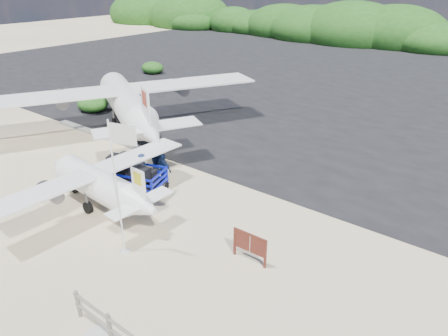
% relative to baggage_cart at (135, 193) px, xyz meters
% --- Properties ---
extents(ground, '(160.00, 160.00, 0.00)m').
position_rel_baggage_cart_xyz_m(ground, '(1.55, -1.24, 0.00)').
color(ground, beige).
extents(asphalt_apron, '(90.00, 50.00, 0.04)m').
position_rel_baggage_cart_xyz_m(asphalt_apron, '(1.55, 28.76, 0.00)').
color(asphalt_apron, '#B2B2B2').
rests_on(asphalt_apron, ground).
extents(lagoon, '(9.00, 7.00, 0.40)m').
position_rel_baggage_cart_xyz_m(lagoon, '(-7.45, 0.26, 0.00)').
color(lagoon, '#B2B2B2').
rests_on(lagoon, ground).
extents(vegetation_band, '(124.00, 8.00, 4.40)m').
position_rel_baggage_cart_xyz_m(vegetation_band, '(1.55, 53.76, 0.00)').
color(vegetation_band, '#B2B2B2').
rests_on(vegetation_band, ground).
extents(baggage_cart, '(3.53, 2.63, 1.57)m').
position_rel_baggage_cart_xyz_m(baggage_cart, '(0.00, 0.00, 0.00)').
color(baggage_cart, '#0D19C5').
rests_on(baggage_cart, ground).
extents(flagpole, '(1.14, 0.69, 5.29)m').
position_rel_baggage_cart_xyz_m(flagpole, '(3.13, -3.27, 0.00)').
color(flagpole, white).
rests_on(flagpole, ground).
extents(signboard, '(1.50, 0.17, 1.23)m').
position_rel_baggage_cart_xyz_m(signboard, '(7.22, -0.87, 0.00)').
color(signboard, '#592419').
rests_on(signboard, ground).
extents(crew_a, '(0.78, 0.59, 1.95)m').
position_rel_baggage_cart_xyz_m(crew_a, '(0.12, 0.53, 0.97)').
color(crew_a, '#122144').
rests_on(crew_a, ground).
extents(crew_b, '(1.05, 0.95, 1.77)m').
position_rel_baggage_cart_xyz_m(crew_b, '(-0.15, 1.77, 0.88)').
color(crew_b, '#122144').
rests_on(crew_b, ground).
extents(crew_c, '(1.00, 0.42, 1.69)m').
position_rel_baggage_cart_xyz_m(crew_c, '(0.50, 1.50, 0.85)').
color(crew_c, '#122144').
rests_on(crew_c, ground).
extents(aircraft_small, '(8.03, 8.03, 2.74)m').
position_rel_baggage_cart_xyz_m(aircraft_small, '(-9.62, 30.19, 0.00)').
color(aircraft_small, '#B2B2B2').
rests_on(aircraft_small, ground).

